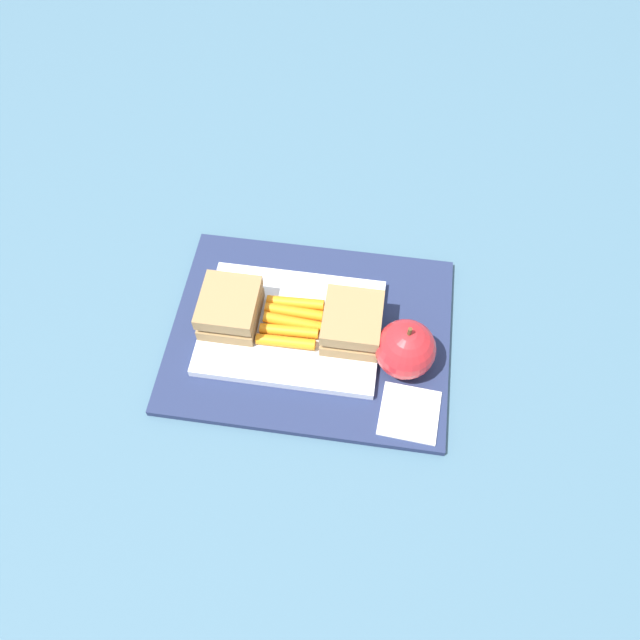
{
  "coord_description": "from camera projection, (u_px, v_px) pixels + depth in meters",
  "views": [
    {
      "loc": [
        0.07,
        -0.41,
        0.71
      ],
      "look_at": [
        0.01,
        0.0,
        0.04
      ],
      "focal_mm": 35.2,
      "sensor_mm": 36.0,
      "label": 1
    }
  ],
  "objects": [
    {
      "name": "paper_napkin",
      "position": [
        409.0,
        413.0,
        0.75
      ],
      "size": [
        0.07,
        0.07,
        0.0
      ],
      "primitive_type": "cube",
      "rotation": [
        0.0,
        0.0,
        -0.07
      ],
      "color": "white",
      "rests_on": "lunchbag_mat"
    },
    {
      "name": "lunchbag_mat",
      "position": [
        311.0,
        334.0,
        0.82
      ],
      "size": [
        0.36,
        0.28,
        0.01
      ],
      "primitive_type": "cube",
      "color": "navy",
      "rests_on": "ground_plane"
    },
    {
      "name": "ground_plane",
      "position": [
        311.0,
        336.0,
        0.82
      ],
      "size": [
        2.4,
        2.4,
        0.0
      ],
      "primitive_type": "plane",
      "color": "#42667A"
    },
    {
      "name": "sandwich_half_right",
      "position": [
        352.0,
        323.0,
        0.78
      ],
      "size": [
        0.07,
        0.08,
        0.04
      ],
      "color": "#9E7A4C",
      "rests_on": "food_tray"
    },
    {
      "name": "carrot_sticks_bundle",
      "position": [
        291.0,
        322.0,
        0.8
      ],
      "size": [
        0.08,
        0.07,
        0.02
      ],
      "color": "orange",
      "rests_on": "food_tray"
    },
    {
      "name": "food_tray",
      "position": [
        291.0,
        327.0,
        0.81
      ],
      "size": [
        0.23,
        0.17,
        0.01
      ],
      "primitive_type": "cube",
      "color": "white",
      "rests_on": "lunchbag_mat"
    },
    {
      "name": "apple",
      "position": [
        405.0,
        349.0,
        0.76
      ],
      "size": [
        0.07,
        0.07,
        0.09
      ],
      "color": "red",
      "rests_on": "lunchbag_mat"
    },
    {
      "name": "sandwich_half_left",
      "position": [
        230.0,
        308.0,
        0.79
      ],
      "size": [
        0.07,
        0.08,
        0.04
      ],
      "color": "#9E7A4C",
      "rests_on": "food_tray"
    }
  ]
}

